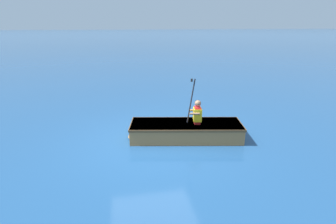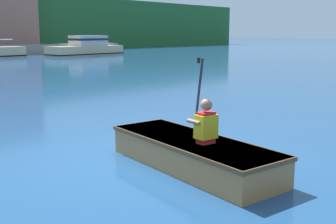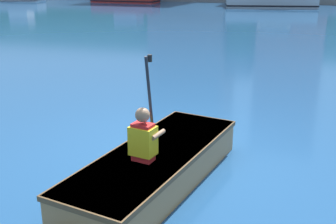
# 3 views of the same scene
# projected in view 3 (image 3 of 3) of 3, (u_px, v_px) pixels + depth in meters

# --- Properties ---
(ground_plane) EXTENTS (300.00, 300.00, 0.00)m
(ground_plane) POSITION_uv_depth(u_px,v_px,m) (170.00, 154.00, 6.20)
(ground_plane) COLOR navy
(rowboat_foreground) EXTENTS (1.54, 3.17, 0.45)m
(rowboat_foreground) POSITION_uv_depth(u_px,v_px,m) (158.00, 164.00, 5.28)
(rowboat_foreground) COLOR #A3703D
(rowboat_foreground) RESTS_ON ground
(person_paddler) EXTENTS (0.40, 0.41, 1.22)m
(person_paddler) POSITION_uv_depth(u_px,v_px,m) (143.00, 137.00, 4.85)
(person_paddler) COLOR red
(person_paddler) RESTS_ON rowboat_foreground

